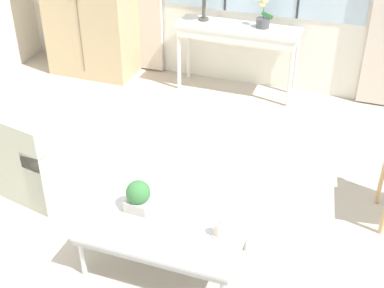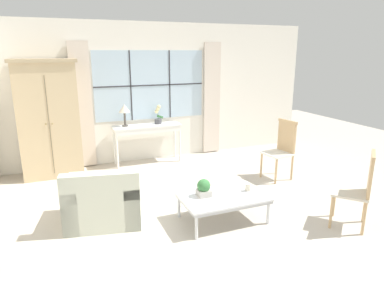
# 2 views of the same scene
# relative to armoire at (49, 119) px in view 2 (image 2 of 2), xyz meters

# --- Properties ---
(ground_plane) EXTENTS (14.00, 14.00, 0.00)m
(ground_plane) POSITION_rel_armoire_xyz_m (1.98, -2.68, -1.06)
(ground_plane) COLOR #BCB2A3
(wall_back_windowed) EXTENTS (7.20, 0.14, 2.80)m
(wall_back_windowed) POSITION_rel_armoire_xyz_m (1.98, 0.35, 0.33)
(wall_back_windowed) COLOR white
(wall_back_windowed) RESTS_ON ground_plane
(armoire) EXTENTS (1.10, 0.61, 2.11)m
(armoire) POSITION_rel_armoire_xyz_m (0.00, 0.00, 0.00)
(armoire) COLOR tan
(armoire) RESTS_ON ground_plane
(console_table) EXTENTS (1.37, 0.40, 0.79)m
(console_table) POSITION_rel_armoire_xyz_m (1.80, 0.06, -0.36)
(console_table) COLOR white
(console_table) RESTS_ON ground_plane
(table_lamp) EXTENTS (0.23, 0.23, 0.44)m
(table_lamp) POSITION_rel_armoire_xyz_m (1.38, 0.12, 0.07)
(table_lamp) COLOR #4C4742
(table_lamp) RESTS_ON console_table
(potted_orchid) EXTENTS (0.19, 0.15, 0.39)m
(potted_orchid) POSITION_rel_armoire_xyz_m (2.06, 0.12, -0.12)
(potted_orchid) COLOR #4C4C51
(potted_orchid) RESTS_ON console_table
(armchair_upholstered) EXTENTS (1.10, 1.00, 0.79)m
(armchair_upholstered) POSITION_rel_armoire_xyz_m (0.60, -2.19, -0.78)
(armchair_upholstered) COLOR beige
(armchair_upholstered) RESTS_ON ground_plane
(side_chair_wooden) EXTENTS (0.50, 0.50, 1.06)m
(side_chair_wooden) POSITION_rel_armoire_xyz_m (3.81, -1.70, -0.47)
(side_chair_wooden) COLOR white
(side_chair_wooden) RESTS_ON ground_plane
(accent_chair_wooden) EXTENTS (0.62, 0.62, 1.02)m
(accent_chair_wooden) POSITION_rel_armoire_xyz_m (3.63, -3.58, -0.49)
(accent_chair_wooden) COLOR beige
(accent_chair_wooden) RESTS_ON ground_plane
(coffee_table) EXTENTS (1.13, 0.73, 0.37)m
(coffee_table) POSITION_rel_armoire_xyz_m (2.09, -2.78, -0.73)
(coffee_table) COLOR silver
(coffee_table) RESTS_ON ground_plane
(potted_plant_small) EXTENTS (0.18, 0.18, 0.24)m
(potted_plant_small) POSITION_rel_armoire_xyz_m (1.84, -2.69, -0.58)
(potted_plant_small) COLOR #BCB7AD
(potted_plant_small) RESTS_ON coffee_table
(pillar_candle) EXTENTS (0.11, 0.11, 0.12)m
(pillar_candle) POSITION_rel_armoire_xyz_m (2.47, -2.77, -0.65)
(pillar_candle) COLOR silver
(pillar_candle) RESTS_ON coffee_table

